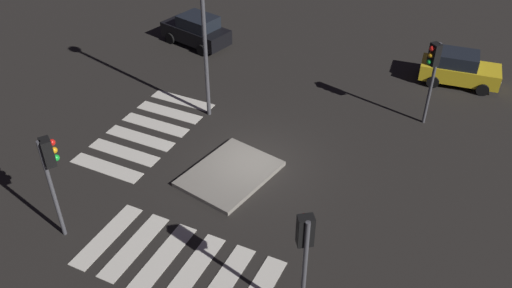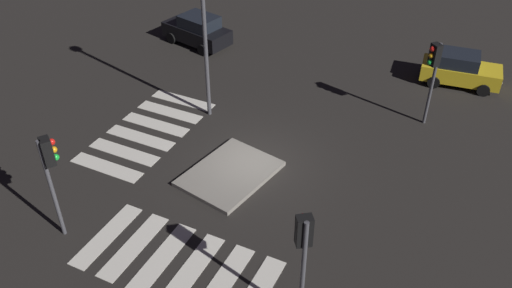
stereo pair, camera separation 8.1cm
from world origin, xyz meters
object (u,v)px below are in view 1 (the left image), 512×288
Objects in this scene: traffic_light_east at (50,165)px; traffic_light_north at (305,244)px; car_black at (196,30)px; car_yellow at (459,69)px; traffic_light_west at (433,64)px; street_lamp at (203,5)px; traffic_island at (230,174)px.

traffic_light_north is at bearing -53.75° from traffic_light_east.
car_black is 1.07× the size of car_yellow.
traffic_light_west is 0.51× the size of street_lamp.
street_lamp is at bearing -147.43° from car_yellow.
car_black reaches higher than car_yellow.
street_lamp reaches higher than traffic_light_north.
traffic_light_west is 15.57m from traffic_light_east.
traffic_light_east is (16.68, -10.43, 2.19)m from car_yellow.
car_yellow is at bearing 1.53° from traffic_light_east.
car_black is 19.01m from traffic_light_north.
traffic_light_north is (4.80, 4.90, 2.86)m from traffic_island.
traffic_island is at bearing 1.93° from traffic_light_west.
traffic_light_west reaches higher than traffic_island.
traffic_island is 1.05× the size of traffic_light_east.
traffic_light_north is 1.00× the size of traffic_light_west.
traffic_light_north is at bearing 43.42° from street_lamp.
traffic_light_north is 11.72m from street_lamp.
traffic_light_east is 0.51× the size of street_lamp.
street_lamp is (-3.55, -2.99, 5.17)m from traffic_island.
street_lamp reaches higher than traffic_light_east.
traffic_island is at bearing 40.15° from street_lamp.
car_black is at bearing -58.81° from traffic_light_west.
traffic_light_east is (0.40, -8.50, 0.06)m from traffic_light_north.
street_lamp is (-8.34, -7.90, 2.31)m from traffic_light_north.
traffic_light_north reaches higher than car_black.
traffic_light_east is at bearing 4.19° from traffic_light_west.
traffic_island is at bearing 9.58° from traffic_light_north.
traffic_light_east reaches higher than traffic_light_west.
car_yellow is 4.98m from traffic_light_west.
street_lamp is (-8.75, 0.60, 2.25)m from traffic_light_east.
car_black is at bearing 47.48° from traffic_light_east.
car_black is at bearing -178.94° from car_yellow.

